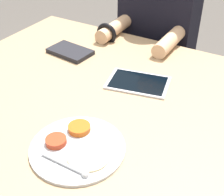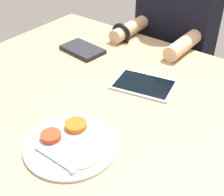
{
  "view_description": "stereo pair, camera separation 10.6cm",
  "coord_description": "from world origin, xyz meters",
  "px_view_note": "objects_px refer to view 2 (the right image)",
  "views": [
    {
      "loc": [
        0.57,
        -0.82,
        1.45
      ],
      "look_at": [
        0.13,
        -0.07,
        0.83
      ],
      "focal_mm": 50.0,
      "sensor_mm": 36.0,
      "label": 1
    },
    {
      "loc": [
        0.66,
        -0.76,
        1.45
      ],
      "look_at": [
        0.13,
        -0.07,
        0.83
      ],
      "focal_mm": 50.0,
      "sensor_mm": 36.0,
      "label": 2
    }
  ],
  "objects_px": {
    "thali_tray": "(71,144)",
    "tablet_device": "(144,85)",
    "red_notebook": "(83,50)",
    "person_diner": "(172,58)"
  },
  "relations": [
    {
      "from": "red_notebook",
      "to": "person_diner",
      "type": "xyz_separation_m",
      "value": [
        0.22,
        0.5,
        -0.18
      ]
    },
    {
      "from": "thali_tray",
      "to": "tablet_device",
      "type": "height_order",
      "value": "thali_tray"
    },
    {
      "from": "thali_tray",
      "to": "red_notebook",
      "type": "height_order",
      "value": "thali_tray"
    },
    {
      "from": "tablet_device",
      "to": "person_diner",
      "type": "relative_size",
      "value": 0.21
    },
    {
      "from": "red_notebook",
      "to": "tablet_device",
      "type": "xyz_separation_m",
      "value": [
        0.39,
        -0.07,
        -0.0
      ]
    },
    {
      "from": "thali_tray",
      "to": "tablet_device",
      "type": "xyz_separation_m",
      "value": [
        -0.0,
        0.42,
        -0.0
      ]
    },
    {
      "from": "tablet_device",
      "to": "person_diner",
      "type": "height_order",
      "value": "person_diner"
    },
    {
      "from": "red_notebook",
      "to": "thali_tray",
      "type": "bearing_deg",
      "value": -51.46
    },
    {
      "from": "thali_tray",
      "to": "person_diner",
      "type": "height_order",
      "value": "person_diner"
    },
    {
      "from": "red_notebook",
      "to": "person_diner",
      "type": "bearing_deg",
      "value": 66.06
    }
  ]
}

